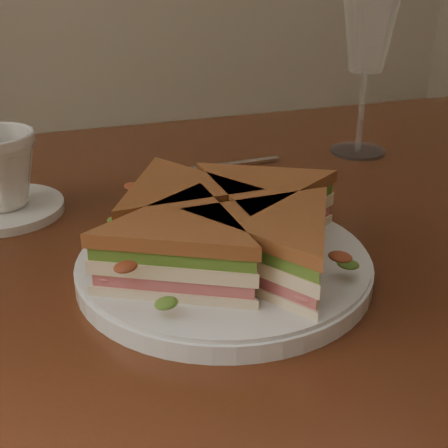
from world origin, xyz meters
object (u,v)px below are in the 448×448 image
at_px(sandwich_wedges, 224,229).
at_px(spoon, 181,170).
at_px(plate, 224,266).
at_px(knife, 219,195).
at_px(saucer, 4,209).
at_px(table, 213,307).
at_px(wine_glass, 369,29).

bearing_deg(sandwich_wedges, spoon, 83.22).
distance_m(plate, sandwich_wedges, 0.04).
height_order(plate, knife, plate).
bearing_deg(saucer, knife, -7.72).
bearing_deg(table, sandwich_wedges, -101.70).
relative_size(wine_glass, saucer, 1.80).
xyz_separation_m(table, sandwich_wedges, (-0.02, -0.10, 0.14)).
xyz_separation_m(knife, wine_glass, (0.23, 0.09, 0.16)).
bearing_deg(plate, knife, 72.92).
relative_size(table, wine_glass, 5.16).
distance_m(wine_glass, saucer, 0.50).
bearing_deg(table, saucer, 152.68).
xyz_separation_m(table, saucer, (-0.21, 0.11, 0.10)).
distance_m(sandwich_wedges, saucer, 0.28).
bearing_deg(spoon, sandwich_wedges, -99.27).
bearing_deg(wine_glass, table, -148.24).
bearing_deg(sandwich_wedges, wine_glass, 42.62).
relative_size(sandwich_wedges, spoon, 1.66).
height_order(plate, wine_glass, wine_glass).
bearing_deg(saucer, table, -27.32).
xyz_separation_m(sandwich_wedges, spoon, (0.03, 0.26, -0.04)).
height_order(wine_glass, saucer, wine_glass).
height_order(knife, wine_glass, wine_glass).
relative_size(spoon, knife, 0.86).
relative_size(table, knife, 5.58).
bearing_deg(knife, wine_glass, 15.06).
height_order(plate, spoon, plate).
relative_size(spoon, saucer, 1.43).
bearing_deg(table, spoon, 86.25).
distance_m(table, wine_glass, 0.41).
bearing_deg(saucer, plate, -48.02).
height_order(table, sandwich_wedges, sandwich_wedges).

